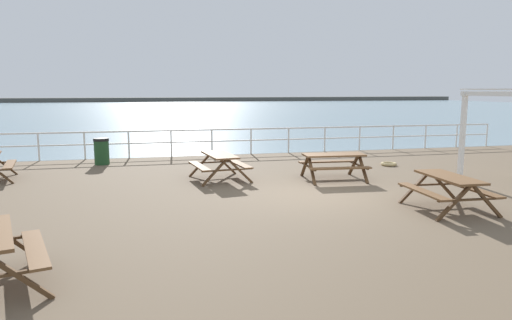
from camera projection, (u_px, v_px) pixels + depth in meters
The scene contains 9 objects.
ground_plane at pixel (318, 198), 11.92m from camera, with size 30.00×24.00×0.20m, color brown.
sea_band at pixel (177, 109), 62.61m from camera, with size 142.00×90.00×0.01m, color gray.
distant_shoreline at pixel (164, 101), 103.94m from camera, with size 142.00×6.00×1.80m, color #4C4C47.
seaward_railing at pixel (251, 136), 19.24m from camera, with size 23.07×0.07×1.08m.
picnic_table_near_left at pixel (449, 184), 10.28m from camera, with size 1.62×1.87×0.80m.
picnic_table_mid_centre at pixel (219, 160), 13.76m from camera, with size 1.74×1.98×0.80m.
picnic_table_far_left at pixel (334, 160), 13.77m from camera, with size 1.91×1.66×0.80m.
litter_bin at pixel (102, 151), 16.58m from camera, with size 0.55×0.55×0.95m.
rope_coil at pixel (389, 164), 16.41m from camera, with size 0.55×0.55×0.11m, color tan.
Camera 1 is at (-4.26, -10.94, 2.68)m, focal length 32.41 mm.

